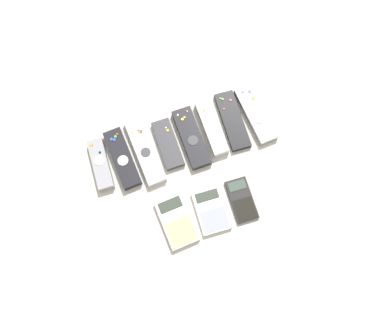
{
  "coord_description": "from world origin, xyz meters",
  "views": [
    {
      "loc": [
        -0.11,
        -0.26,
        1.06
      ],
      "look_at": [
        0.0,
        0.04,
        0.01
      ],
      "focal_mm": 35.0,
      "sensor_mm": 36.0,
      "label": 1
    }
  ],
  "objects": [
    {
      "name": "calculator_2",
      "position": [
        0.1,
        -0.1,
        0.01
      ],
      "size": [
        0.07,
        0.13,
        0.01
      ],
      "rotation": [
        0.0,
        0.0,
        -0.06
      ],
      "color": "black",
      "rests_on": "ground_plane"
    },
    {
      "name": "remote_1",
      "position": [
        -0.18,
        0.13,
        0.01
      ],
      "size": [
        0.06,
        0.19,
        0.03
      ],
      "rotation": [
        0.0,
        0.0,
        0.06
      ],
      "color": "black",
      "rests_on": "ground_plane"
    },
    {
      "name": "calculator_1",
      "position": [
        0.01,
        -0.1,
        0.01
      ],
      "size": [
        0.09,
        0.13,
        0.02
      ],
      "rotation": [
        0.0,
        0.0,
        -0.06
      ],
      "color": "silver",
      "rests_on": "ground_plane"
    },
    {
      "name": "remote_7",
      "position": [
        0.24,
        0.13,
        0.01
      ],
      "size": [
        0.07,
        0.2,
        0.02
      ],
      "rotation": [
        0.0,
        0.0,
        0.05
      ],
      "color": "gray",
      "rests_on": "ground_plane"
    },
    {
      "name": "remote_4",
      "position": [
        0.03,
        0.13,
        0.01
      ],
      "size": [
        0.06,
        0.19,
        0.02
      ],
      "rotation": [
        0.0,
        0.0,
        0.0
      ],
      "color": "black",
      "rests_on": "ground_plane"
    },
    {
      "name": "remote_5",
      "position": [
        0.1,
        0.14,
        0.01
      ],
      "size": [
        0.05,
        0.18,
        0.03
      ],
      "rotation": [
        0.0,
        0.0,
        -0.02
      ],
      "color": "silver",
      "rests_on": "ground_plane"
    },
    {
      "name": "calculator_0",
      "position": [
        -0.09,
        -0.1,
        0.01
      ],
      "size": [
        0.09,
        0.15,
        0.02
      ],
      "rotation": [
        0.0,
        0.0,
        0.05
      ],
      "color": "silver",
      "rests_on": "ground_plane"
    },
    {
      "name": "remote_2",
      "position": [
        -0.11,
        0.13,
        0.01
      ],
      "size": [
        0.07,
        0.22,
        0.03
      ],
      "rotation": [
        0.0,
        0.0,
        0.05
      ],
      "color": "#B7B7BC",
      "rests_on": "ground_plane"
    },
    {
      "name": "remote_6",
      "position": [
        0.17,
        0.14,
        0.01
      ],
      "size": [
        0.07,
        0.2,
        0.02
      ],
      "rotation": [
        0.0,
        0.0,
        -0.07
      ],
      "color": "black",
      "rests_on": "ground_plane"
    },
    {
      "name": "ground_plane",
      "position": [
        0.0,
        0.0,
        0.0
      ],
      "size": [
        3.0,
        3.0,
        0.0
      ],
      "primitive_type": "plane",
      "color": "beige"
    },
    {
      "name": "remote_0",
      "position": [
        -0.25,
        0.14,
        0.01
      ],
      "size": [
        0.05,
        0.16,
        0.03
      ],
      "rotation": [
        0.0,
        0.0,
        -0.05
      ],
      "color": "gray",
      "rests_on": "ground_plane"
    },
    {
      "name": "remote_3",
      "position": [
        -0.04,
        0.13,
        0.01
      ],
      "size": [
        0.06,
        0.16,
        0.02
      ],
      "rotation": [
        0.0,
        0.0,
        -0.01
      ],
      "color": "#333338",
      "rests_on": "ground_plane"
    }
  ]
}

